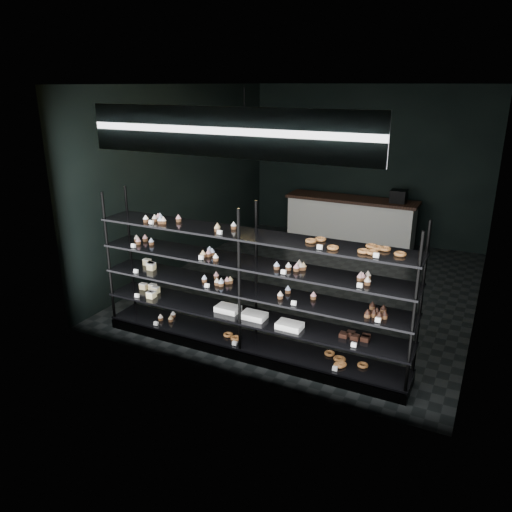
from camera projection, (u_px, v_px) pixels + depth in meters
name	position (u px, v px, depth m)	size (l,w,h in m)	color
room	(318.00, 191.00, 7.85)	(5.01, 6.01, 3.20)	black
display_shelf	(246.00, 306.00, 6.10)	(4.00, 0.50, 1.91)	black
signage	(224.00, 132.00, 5.00)	(3.30, 0.05, 0.50)	#0D2144
pendant_lamp	(245.00, 141.00, 6.89)	(0.29, 0.29, 0.88)	black
service_counter	(351.00, 220.00, 10.38)	(2.68, 0.65, 1.23)	beige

